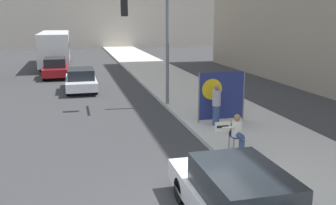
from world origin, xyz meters
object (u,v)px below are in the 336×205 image
jogger_on_sidewalk (216,105)px  protest_banner (221,96)px  city_bus_on_road (55,47)px  traffic_light_pole (151,31)px  car_on_road_midblock (55,68)px  parked_car_curbside (239,199)px  seated_protester (237,132)px  car_on_road_nearest (81,80)px

jogger_on_sidewalk → protest_banner: bearing=-96.4°
protest_banner → city_bus_on_road: size_ratio=0.20×
traffic_light_pole → car_on_road_midblock: bearing=114.1°
parked_car_curbside → seated_protester: bearing=65.9°
traffic_light_pole → parked_car_curbside: size_ratio=1.19×
traffic_light_pole → city_bus_on_road: bearing=106.1°
traffic_light_pole → parked_car_curbside: 11.73m
seated_protester → city_bus_on_road: bearing=96.4°
parked_car_curbside → car_on_road_midblock: car_on_road_midblock is taller
seated_protester → traffic_light_pole: size_ratio=0.23×
protest_banner → city_bus_on_road: (-7.39, 21.74, 0.53)m
car_on_road_nearest → parked_car_curbside: bearing=-80.5°
jogger_on_sidewalk → parked_car_curbside: (-2.28, -7.08, -0.29)m
protest_banner → parked_car_curbside: bearing=-109.5°
car_on_road_midblock → car_on_road_nearest: bearing=-73.5°
protest_banner → parked_car_curbside: (-2.69, -7.60, -0.54)m
traffic_light_pole → jogger_on_sidewalk: bearing=-67.4°
protest_banner → car_on_road_midblock: size_ratio=0.49×
seated_protester → protest_banner: 3.68m
seated_protester → car_on_road_midblock: (-6.31, 18.47, -0.09)m
protest_banner → car_on_road_nearest: 10.68m
seated_protester → city_bus_on_road: city_bus_on_road is taller
jogger_on_sidewalk → city_bus_on_road: city_bus_on_road is taller
seated_protester → traffic_light_pole: 7.94m
traffic_light_pole → car_on_road_midblock: 12.67m
protest_banner → traffic_light_pole: size_ratio=0.38×
parked_car_curbside → city_bus_on_road: size_ratio=0.43×
seated_protester → jogger_on_sidewalk: jogger_on_sidewalk is taller
seated_protester → parked_car_curbside: (-1.81, -4.06, -0.11)m
parked_car_curbside → traffic_light_pole: bearing=87.3°
seated_protester → city_bus_on_road: 26.12m
car_on_road_midblock → jogger_on_sidewalk: bearing=-66.3°
seated_protester → car_on_road_midblock: size_ratio=0.29×
parked_car_curbside → jogger_on_sidewalk: bearing=72.1°
protest_banner → car_on_road_midblock: 16.58m
city_bus_on_road → parked_car_curbside: bearing=-80.9°
car_on_road_nearest → traffic_light_pole: bearing=-58.6°
jogger_on_sidewalk → city_bus_on_road: bearing=-40.5°
jogger_on_sidewalk → seated_protester: bearing=113.2°
jogger_on_sidewalk → protest_banner: 0.71m
car_on_road_nearest → car_on_road_midblock: 6.03m
traffic_light_pole → car_on_road_nearest: traffic_light_pole is taller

